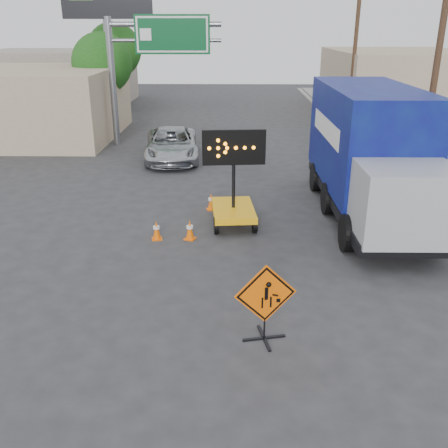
{
  "coord_description": "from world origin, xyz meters",
  "views": [
    {
      "loc": [
        0.17,
        -10.27,
        6.31
      ],
      "look_at": [
        -0.06,
        2.02,
        1.42
      ],
      "focal_mm": 40.0,
      "sensor_mm": 36.0,
      "label": 1
    }
  ],
  "objects_px": {
    "arrow_board": "(233,204)",
    "box_truck": "(369,160)",
    "construction_sign": "(265,301)",
    "pickup_truck": "(172,144)"
  },
  "relations": [
    {
      "from": "construction_sign",
      "to": "pickup_truck",
      "type": "relative_size",
      "value": 0.32
    },
    {
      "from": "construction_sign",
      "to": "box_truck",
      "type": "distance_m",
      "value": 8.84
    },
    {
      "from": "arrow_board",
      "to": "pickup_truck",
      "type": "relative_size",
      "value": 0.58
    },
    {
      "from": "construction_sign",
      "to": "arrow_board",
      "type": "bearing_deg",
      "value": 83.67
    },
    {
      "from": "construction_sign",
      "to": "pickup_truck",
      "type": "height_order",
      "value": "construction_sign"
    },
    {
      "from": "pickup_truck",
      "to": "box_truck",
      "type": "distance_m",
      "value": 11.1
    },
    {
      "from": "pickup_truck",
      "to": "box_truck",
      "type": "height_order",
      "value": "box_truck"
    },
    {
      "from": "construction_sign",
      "to": "box_truck",
      "type": "relative_size",
      "value": 0.19
    },
    {
      "from": "construction_sign",
      "to": "box_truck",
      "type": "bearing_deg",
      "value": 50.6
    },
    {
      "from": "arrow_board",
      "to": "box_truck",
      "type": "xyz_separation_m",
      "value": [
        4.71,
        1.07,
        1.28
      ]
    }
  ]
}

